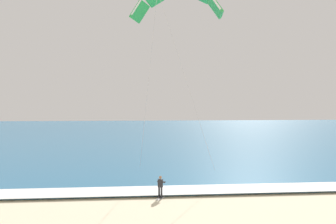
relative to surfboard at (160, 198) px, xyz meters
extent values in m
cube|color=teal|center=(4.36, 60.59, 0.07)|extent=(200.00, 120.00, 0.20)
cube|color=white|center=(4.36, 1.59, 0.19)|extent=(200.00, 3.06, 0.04)
ellipsoid|color=white|center=(0.00, 0.00, 0.00)|extent=(1.05, 1.44, 0.05)
cube|color=black|center=(0.00, 0.22, 0.04)|extent=(0.17, 0.13, 0.04)
cube|color=black|center=(0.00, -0.22, 0.04)|extent=(0.17, 0.13, 0.04)
cylinder|color=#232328|center=(-0.09, 0.05, 0.39)|extent=(0.14, 0.14, 0.84)
cylinder|color=#232328|center=(0.09, -0.05, 0.39)|extent=(0.14, 0.14, 0.84)
cube|color=#232328|center=(0.00, 0.00, 1.11)|extent=(0.39, 0.34, 0.60)
sphere|color=#9E704C|center=(0.00, 0.00, 1.55)|extent=(0.22, 0.22, 0.22)
cylinder|color=#232328|center=(-0.08, 0.23, 1.16)|extent=(0.32, 0.49, 0.22)
cylinder|color=#232328|center=(0.23, 0.06, 1.16)|extent=(0.32, 0.49, 0.22)
cylinder|color=black|center=(0.18, 0.33, 1.16)|extent=(0.50, 0.29, 0.04)
cube|color=#3F3F42|center=(0.06, 0.11, 0.89)|extent=(0.14, 0.13, 0.10)
cube|color=green|center=(5.12, 4.32, 15.46)|extent=(1.35, 1.84, 1.90)
cube|color=white|center=(4.92, 3.72, 15.73)|extent=(1.12, 0.57, 1.58)
cube|color=green|center=(-1.41, 6.55, 15.46)|extent=(1.97, 1.73, 1.90)
cube|color=white|center=(-1.61, 5.95, 15.73)|extent=(1.20, 0.62, 1.58)
cylinder|color=#B2B2B7|center=(2.47, 2.33, 8.32)|extent=(5.33, 4.01, 14.30)
cylinder|color=#B2B2B7|center=(-0.79, 3.44, 8.32)|extent=(1.25, 6.24, 14.30)
camera|label=1|loc=(-1.96, -26.63, 7.03)|focal=38.54mm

